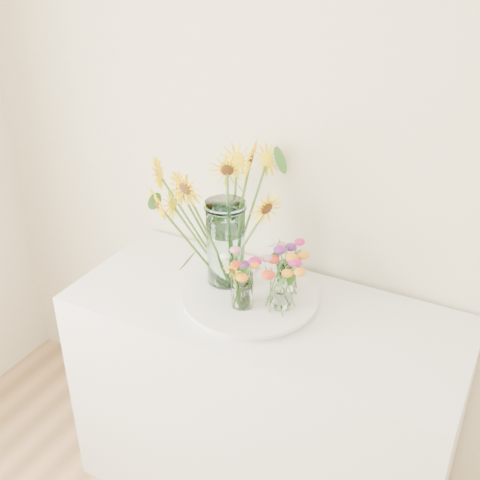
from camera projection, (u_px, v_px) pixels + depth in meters
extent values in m
cube|color=white|center=(262.00, 404.00, 2.32)|extent=(1.40, 0.60, 0.90)
cylinder|color=white|center=(250.00, 298.00, 2.13)|extent=(0.46, 0.46, 0.02)
cylinder|color=#B8F6F1|center=(226.00, 243.00, 2.13)|extent=(0.14, 0.14, 0.32)
cylinder|color=white|center=(242.00, 290.00, 2.03)|extent=(0.09, 0.09, 0.13)
cylinder|color=white|center=(286.00, 278.00, 2.12)|extent=(0.08, 0.08, 0.12)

